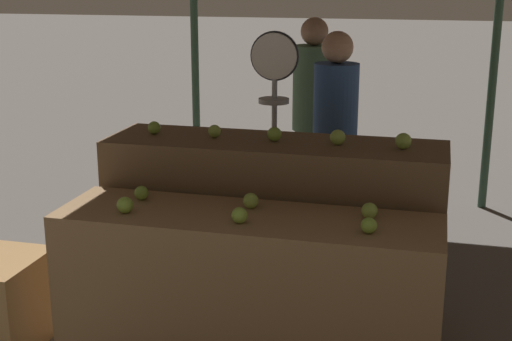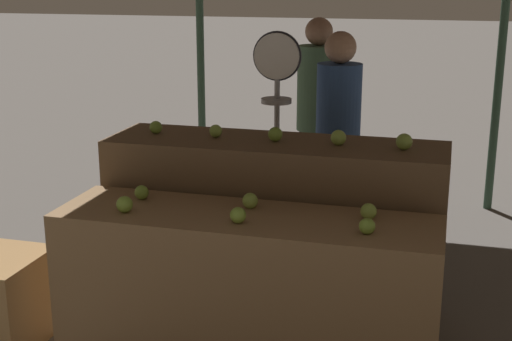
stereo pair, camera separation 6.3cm
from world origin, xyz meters
name	(u,v)px [view 2 (the right image)]	position (x,y,z in m)	size (l,w,h in m)	color
display_counter_front	(246,291)	(0.00, 0.00, 0.41)	(1.93, 0.55, 0.82)	olive
display_counter_back	(275,230)	(0.00, 0.60, 0.53)	(1.93, 0.55, 1.06)	brown
apple_front_0	(125,204)	(-0.60, -0.12, 0.86)	(0.08, 0.08, 0.08)	#84AD3D
apple_front_1	(238,215)	(-0.01, -0.11, 0.86)	(0.08, 0.08, 0.08)	#84AD3D
apple_front_2	(367,226)	(0.61, -0.10, 0.86)	(0.08, 0.08, 0.08)	#7AA338
apple_front_3	(142,192)	(-0.61, 0.11, 0.86)	(0.08, 0.08, 0.08)	#7AA338
apple_front_4	(250,201)	(-0.01, 0.12, 0.86)	(0.08, 0.08, 0.08)	#8EB247
apple_front_5	(369,211)	(0.59, 0.11, 0.86)	(0.08, 0.08, 0.08)	#8EB247
apple_back_0	(156,127)	(-0.73, 0.61, 1.10)	(0.08, 0.08, 0.08)	#7AA338
apple_back_1	(216,131)	(-0.36, 0.61, 1.10)	(0.08, 0.08, 0.08)	#8EB247
apple_back_2	(275,134)	(0.00, 0.60, 1.10)	(0.08, 0.08, 0.08)	#7AA338
apple_back_3	(338,138)	(0.36, 0.60, 1.10)	(0.09, 0.09, 0.09)	#8EB247
apple_back_4	(404,142)	(0.72, 0.59, 1.11)	(0.09, 0.09, 0.09)	#8EB247
produce_scale	(277,97)	(-0.15, 1.25, 1.20)	(0.32, 0.20, 1.63)	#99999E
person_vendor_at_scale	(338,131)	(0.22, 1.49, 0.95)	(0.33, 0.33, 1.62)	#2D2D38
person_customer_left	(317,106)	(-0.08, 2.32, 0.96)	(0.45, 0.45, 1.65)	#2D2D38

